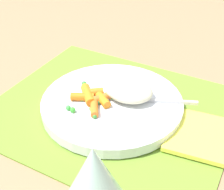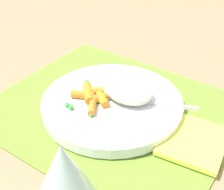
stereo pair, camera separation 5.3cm
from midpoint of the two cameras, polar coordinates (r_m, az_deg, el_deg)
The scene contains 9 objects.
ground_plane at distance 0.60m, azimuth 2.53°, elevation -2.88°, with size 2.40×2.40×0.00m, color #997551.
placemat at distance 0.59m, azimuth 2.54°, elevation -2.65°, with size 0.43×0.37×0.01m, color olive.
plate at distance 0.59m, azimuth 2.57°, elevation -1.66°, with size 0.26×0.26×0.02m, color white.
rice_mound at distance 0.58m, azimuth 5.61°, elevation 0.66°, with size 0.09×0.07×0.03m, color beige.
carrot_portion at distance 0.57m, azimuth -0.92°, elevation -0.34°, with size 0.08×0.08×0.02m.
pea_scatter at distance 0.58m, azimuth -1.70°, elevation -0.65°, with size 0.08×0.09×0.01m.
fork at distance 0.58m, azimuth 5.62°, elevation -1.02°, with size 0.19×0.09×0.01m.
wine_glass at distance 0.32m, azimuth -3.79°, elevation -15.26°, with size 0.07×0.07×0.17m.
napkin at distance 0.55m, azimuth 17.42°, elevation -7.69°, with size 0.10×0.11×0.01m, color #EAE54C.
Camera 2 is at (-0.27, 0.39, 0.37)m, focal length 50.98 mm.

